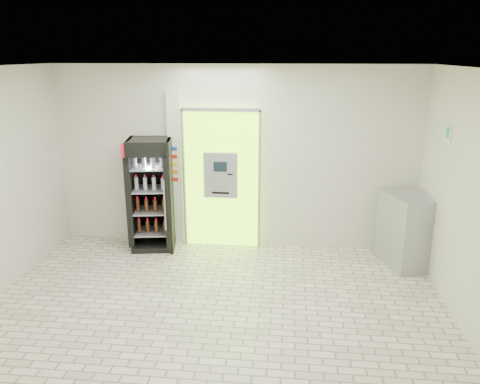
# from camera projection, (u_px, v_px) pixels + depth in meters

# --- Properties ---
(ground) EXTENTS (6.00, 6.00, 0.00)m
(ground) POSITION_uv_depth(u_px,v_px,m) (211.00, 320.00, 5.75)
(ground) COLOR beige
(ground) RESTS_ON ground
(room_shell) EXTENTS (6.00, 6.00, 6.00)m
(room_shell) POSITION_uv_depth(u_px,v_px,m) (208.00, 176.00, 5.23)
(room_shell) COLOR silver
(room_shell) RESTS_ON ground
(atm_assembly) EXTENTS (1.30, 0.24, 2.33)m
(atm_assembly) POSITION_uv_depth(u_px,v_px,m) (222.00, 178.00, 7.74)
(atm_assembly) COLOR #8AE614
(atm_assembly) RESTS_ON ground
(pillar) EXTENTS (0.22, 0.11, 2.60)m
(pillar) POSITION_uv_depth(u_px,v_px,m) (176.00, 169.00, 7.82)
(pillar) COLOR silver
(pillar) RESTS_ON ground
(beverage_cooler) EXTENTS (0.79, 0.74, 1.85)m
(beverage_cooler) POSITION_uv_depth(u_px,v_px,m) (152.00, 196.00, 7.72)
(beverage_cooler) COLOR black
(beverage_cooler) RESTS_ON ground
(steel_cabinet) EXTENTS (0.81, 0.98, 1.13)m
(steel_cabinet) POSITION_uv_depth(u_px,v_px,m) (406.00, 230.00, 7.13)
(steel_cabinet) COLOR #9B9EA2
(steel_cabinet) RESTS_ON ground
(exit_sign) EXTENTS (0.02, 0.22, 0.26)m
(exit_sign) POSITION_uv_depth(u_px,v_px,m) (448.00, 135.00, 6.18)
(exit_sign) COLOR white
(exit_sign) RESTS_ON room_shell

